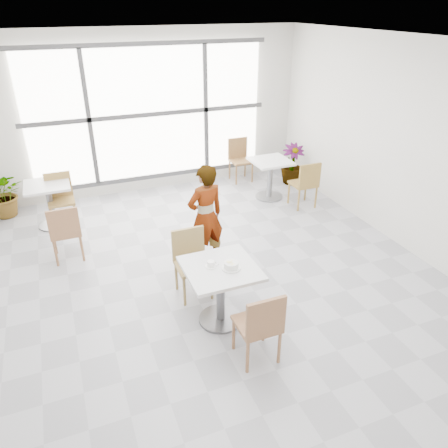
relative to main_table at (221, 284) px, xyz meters
name	(u,v)px	position (x,y,z in m)	size (l,w,h in m)	color
floor	(216,279)	(0.24, 0.80, -0.52)	(7.00, 7.00, 0.00)	#9E9EA5
ceiling	(213,42)	(0.24, 0.80, 2.48)	(7.00, 7.00, 0.00)	white
wall_back	(149,113)	(0.24, 4.30, 0.98)	(6.00, 6.00, 0.00)	silver
wall_front	(446,399)	(0.24, -2.70, 0.98)	(6.00, 6.00, 0.00)	silver
wall_right	(410,148)	(3.24, 0.80, 0.98)	(7.00, 7.00, 0.00)	silver
window	(150,114)	(0.24, 4.24, 0.98)	(4.60, 0.07, 2.52)	white
main_table	(221,284)	(0.00, 0.00, 0.00)	(0.80, 0.80, 0.75)	silver
chair_near	(261,324)	(0.14, -0.76, -0.02)	(0.42, 0.42, 0.87)	#8F6140
chair_far	(191,258)	(-0.13, 0.69, -0.02)	(0.42, 0.42, 0.87)	#9C7F49
oatmeal_bowl	(231,265)	(0.10, -0.07, 0.27)	(0.21, 0.21, 0.09)	silver
coffee_cup	(211,264)	(-0.09, 0.05, 0.26)	(0.16, 0.13, 0.07)	white
person	(206,217)	(0.27, 1.24, 0.23)	(0.55, 0.36, 1.50)	black
bg_table_left	(50,199)	(-1.73, 3.31, -0.04)	(0.70, 0.70, 0.75)	silver
bg_table_right	(270,174)	(2.18, 3.00, -0.04)	(0.70, 0.70, 0.75)	white
bg_chair_left_near	(65,230)	(-1.56, 2.06, -0.02)	(0.42, 0.42, 0.87)	#946341
bg_chair_left_far	(60,195)	(-1.56, 3.36, -0.02)	(0.42, 0.42, 0.87)	olive
bg_chair_right_near	(306,182)	(2.57, 2.36, -0.02)	(0.42, 0.42, 0.87)	olive
bg_chair_right_far	(239,157)	(2.02, 4.09, -0.02)	(0.42, 0.42, 0.87)	olive
plant_left	(4,194)	(-2.46, 4.00, -0.11)	(0.74, 0.64, 0.83)	#3D863C
plant_right	(292,164)	(2.94, 3.49, -0.11)	(0.46, 0.46, 0.82)	#3D7535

